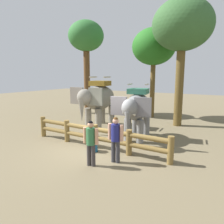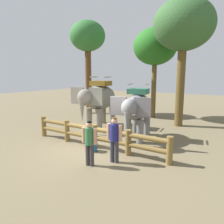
{
  "view_description": "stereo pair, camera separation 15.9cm",
  "coord_description": "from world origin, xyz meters",
  "px_view_note": "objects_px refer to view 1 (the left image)",
  "views": [
    {
      "loc": [
        5.42,
        -7.21,
        3.22
      ],
      "look_at": [
        0.0,
        1.62,
        1.4
      ],
      "focal_mm": 34.24,
      "sensor_mm": 36.0,
      "label": 1
    },
    {
      "loc": [
        5.55,
        -7.12,
        3.22
      ],
      "look_at": [
        0.0,
        1.62,
        1.4
      ],
      "focal_mm": 34.24,
      "sensor_mm": 36.0,
      "label": 2
    }
  ],
  "objects_px": {
    "tourist_woman_in_black": "(116,136)",
    "tree_far_right": "(182,27)",
    "tree_far_left": "(154,47)",
    "tree_back_center": "(86,39)",
    "tourist_man_in_blue": "(91,140)",
    "feed_bucket": "(93,146)",
    "elephant_center": "(137,109)",
    "log_fence": "(95,134)",
    "elephant_near_left": "(98,99)"
  },
  "relations": [
    {
      "from": "elephant_near_left",
      "to": "feed_bucket",
      "type": "relative_size",
      "value": 8.39
    },
    {
      "from": "tree_far_right",
      "to": "elephant_center",
      "type": "bearing_deg",
      "value": -103.85
    },
    {
      "from": "log_fence",
      "to": "elephant_center",
      "type": "relative_size",
      "value": 2.12
    },
    {
      "from": "log_fence",
      "to": "tree_far_right",
      "type": "relative_size",
      "value": 0.91
    },
    {
      "from": "tourist_man_in_blue",
      "to": "tree_far_left",
      "type": "bearing_deg",
      "value": 98.48
    },
    {
      "from": "tree_far_left",
      "to": "tree_back_center",
      "type": "height_order",
      "value": "tree_back_center"
    },
    {
      "from": "tourist_man_in_blue",
      "to": "tree_far_right",
      "type": "distance_m",
      "value": 9.35
    },
    {
      "from": "log_fence",
      "to": "tourist_man_in_blue",
      "type": "xyz_separation_m",
      "value": [
        1.01,
        -1.64,
        0.35
      ]
    },
    {
      "from": "elephant_center",
      "to": "log_fence",
      "type": "bearing_deg",
      "value": -115.45
    },
    {
      "from": "tree_far_right",
      "to": "feed_bucket",
      "type": "bearing_deg",
      "value": -105.23
    },
    {
      "from": "elephant_center",
      "to": "feed_bucket",
      "type": "bearing_deg",
      "value": -107.35
    },
    {
      "from": "elephant_near_left",
      "to": "tree_back_center",
      "type": "height_order",
      "value": "tree_back_center"
    },
    {
      "from": "elephant_center",
      "to": "tree_far_right",
      "type": "relative_size",
      "value": 0.43
    },
    {
      "from": "log_fence",
      "to": "elephant_near_left",
      "type": "relative_size",
      "value": 1.92
    },
    {
      "from": "tourist_woman_in_black",
      "to": "tree_far_right",
      "type": "distance_m",
      "value": 8.69
    },
    {
      "from": "tree_far_left",
      "to": "tree_back_center",
      "type": "distance_m",
      "value": 5.45
    },
    {
      "from": "tourist_man_in_blue",
      "to": "tree_far_left",
      "type": "height_order",
      "value": "tree_far_left"
    },
    {
      "from": "tree_far_left",
      "to": "tourist_woman_in_black",
      "type": "bearing_deg",
      "value": -77.17
    },
    {
      "from": "elephant_near_left",
      "to": "tourist_woman_in_black",
      "type": "bearing_deg",
      "value": -48.3
    },
    {
      "from": "elephant_center",
      "to": "tourist_woman_in_black",
      "type": "relative_size",
      "value": 1.92
    },
    {
      "from": "elephant_center",
      "to": "feed_bucket",
      "type": "xyz_separation_m",
      "value": [
        -0.8,
        -2.57,
        -1.34
      ]
    },
    {
      "from": "log_fence",
      "to": "tree_back_center",
      "type": "height_order",
      "value": "tree_back_center"
    },
    {
      "from": "tourist_woman_in_black",
      "to": "feed_bucket",
      "type": "relative_size",
      "value": 3.96
    },
    {
      "from": "tree_back_center",
      "to": "feed_bucket",
      "type": "distance_m",
      "value": 10.9
    },
    {
      "from": "log_fence",
      "to": "tourist_woman_in_black",
      "type": "height_order",
      "value": "tourist_woman_in_black"
    },
    {
      "from": "elephant_near_left",
      "to": "tree_far_right",
      "type": "xyz_separation_m",
      "value": [
        4.05,
        2.99,
        4.27
      ]
    },
    {
      "from": "tourist_woman_in_black",
      "to": "feed_bucket",
      "type": "xyz_separation_m",
      "value": [
        -1.39,
        0.48,
        -0.78
      ]
    },
    {
      "from": "tourist_man_in_blue",
      "to": "feed_bucket",
      "type": "relative_size",
      "value": 3.79
    },
    {
      "from": "elephant_center",
      "to": "feed_bucket",
      "type": "height_order",
      "value": "elephant_center"
    },
    {
      "from": "tourist_man_in_blue",
      "to": "tree_far_left",
      "type": "distance_m",
      "value": 10.55
    },
    {
      "from": "tourist_man_in_blue",
      "to": "tree_far_left",
      "type": "relative_size",
      "value": 0.25
    },
    {
      "from": "log_fence",
      "to": "tourist_woman_in_black",
      "type": "xyz_separation_m",
      "value": [
        1.6,
        -0.92,
        0.39
      ]
    },
    {
      "from": "log_fence",
      "to": "tree_far_left",
      "type": "relative_size",
      "value": 1.07
    },
    {
      "from": "tourist_woman_in_black",
      "to": "tree_back_center",
      "type": "height_order",
      "value": "tree_back_center"
    },
    {
      "from": "log_fence",
      "to": "tree_far_right",
      "type": "distance_m",
      "value": 8.44
    },
    {
      "from": "elephant_near_left",
      "to": "tree_far_right",
      "type": "relative_size",
      "value": 0.48
    },
    {
      "from": "elephant_near_left",
      "to": "tourist_woman_in_black",
      "type": "xyz_separation_m",
      "value": [
        3.64,
        -4.09,
        -0.75
      ]
    },
    {
      "from": "tree_far_left",
      "to": "tree_far_right",
      "type": "height_order",
      "value": "tree_far_right"
    },
    {
      "from": "tree_back_center",
      "to": "feed_bucket",
      "type": "xyz_separation_m",
      "value": [
        5.86,
        -7.12,
        -5.81
      ]
    },
    {
      "from": "tourist_woman_in_black",
      "to": "tree_back_center",
      "type": "distance_m",
      "value": 11.65
    },
    {
      "from": "tree_back_center",
      "to": "tree_far_right",
      "type": "height_order",
      "value": "tree_far_right"
    },
    {
      "from": "elephant_center",
      "to": "tree_far_left",
      "type": "bearing_deg",
      "value": 103.87
    },
    {
      "from": "tourist_woman_in_black",
      "to": "tree_far_left",
      "type": "bearing_deg",
      "value": 102.83
    },
    {
      "from": "elephant_center",
      "to": "tourist_man_in_blue",
      "type": "height_order",
      "value": "elephant_center"
    },
    {
      "from": "tourist_woman_in_black",
      "to": "tree_far_right",
      "type": "height_order",
      "value": "tree_far_right"
    },
    {
      "from": "tourist_man_in_blue",
      "to": "tree_far_right",
      "type": "xyz_separation_m",
      "value": [
        1.0,
        7.8,
        5.06
      ]
    },
    {
      "from": "tree_far_right",
      "to": "feed_bucket",
      "type": "relative_size",
      "value": 17.63
    },
    {
      "from": "elephant_near_left",
      "to": "tree_far_left",
      "type": "height_order",
      "value": "tree_far_left"
    },
    {
      "from": "log_fence",
      "to": "elephant_center",
      "type": "bearing_deg",
      "value": 64.55
    },
    {
      "from": "elephant_center",
      "to": "tree_far_left",
      "type": "height_order",
      "value": "tree_far_left"
    }
  ]
}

